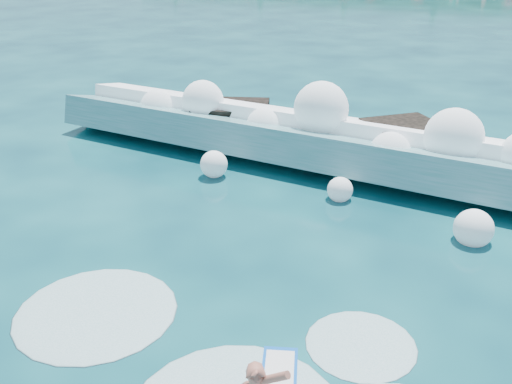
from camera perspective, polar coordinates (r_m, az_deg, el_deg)
ground at (r=12.29m, az=-10.74°, el=-7.12°), size 200.00×200.00×0.00m
breaking_wave at (r=17.00m, az=9.18°, el=4.34°), size 19.50×2.97×1.68m
rock_cluster at (r=18.36m, az=4.56°, el=5.68°), size 8.51×3.37×1.44m
wave_spray at (r=16.62m, az=10.35°, el=5.91°), size 14.77×4.46×2.53m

